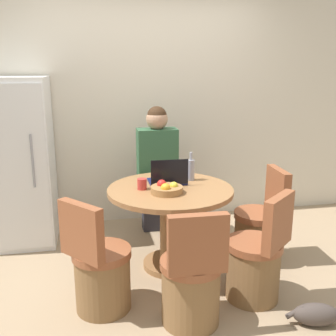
{
  "coord_description": "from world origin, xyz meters",
  "views": [
    {
      "loc": [
        -0.64,
        -2.85,
        1.72
      ],
      "look_at": [
        0.01,
        0.37,
        0.88
      ],
      "focal_mm": 42.0,
      "sensor_mm": 36.0,
      "label": 1
    }
  ],
  "objects": [
    {
      "name": "wall_back",
      "position": [
        0.0,
        1.5,
        1.3
      ],
      "size": [
        7.0,
        0.06,
        2.6
      ],
      "color": "beige",
      "rests_on": "ground_plane"
    },
    {
      "name": "person_seated",
      "position": [
        0.02,
        1.03,
        0.75
      ],
      "size": [
        0.4,
        0.37,
        1.35
      ],
      "rotation": [
        0.0,
        0.0,
        3.14
      ],
      "color": "#2D2D38",
      "rests_on": "ground_plane"
    },
    {
      "name": "coffee_cup",
      "position": [
        -0.23,
        0.28,
        0.77
      ],
      "size": [
        0.08,
        0.08,
        0.09
      ],
      "color": "#B2332D",
      "rests_on": "dining_table"
    },
    {
      "name": "chair_near_camera",
      "position": [
        -0.01,
        -0.55,
        0.29
      ],
      "size": [
        0.42,
        0.42,
        0.86
      ],
      "rotation": [
        0.0,
        0.0,
        3.12
      ],
      "color": "brown",
      "rests_on": "ground_plane"
    },
    {
      "name": "bottle",
      "position": [
        0.24,
        0.47,
        0.83
      ],
      "size": [
        0.07,
        0.07,
        0.26
      ],
      "color": "#9999A3",
      "rests_on": "dining_table"
    },
    {
      "name": "ground_plane",
      "position": [
        0.0,
        0.0,
        0.0
      ],
      "size": [
        12.0,
        12.0,
        0.0
      ],
      "primitive_type": "plane",
      "color": "#9E8466"
    },
    {
      "name": "fruit_bowl",
      "position": [
        -0.05,
        0.14,
        0.76
      ],
      "size": [
        0.26,
        0.26,
        0.1
      ],
      "color": "olive",
      "rests_on": "dining_table"
    },
    {
      "name": "dining_table",
      "position": [
        0.01,
        0.27,
        0.52
      ],
      "size": [
        1.07,
        1.07,
        0.73
      ],
      "color": "olive",
      "rests_on": "ground_plane"
    },
    {
      "name": "chair_near_right_corner",
      "position": [
        0.54,
        -0.35,
        0.29
      ],
      "size": [
        0.49,
        0.49,
        0.86
      ],
      "rotation": [
        0.0,
        0.0,
        -2.43
      ],
      "color": "brown",
      "rests_on": "ground_plane"
    },
    {
      "name": "refrigerator",
      "position": [
        -1.37,
        1.11,
        0.82
      ],
      "size": [
        0.7,
        0.69,
        1.64
      ],
      "color": "white",
      "rests_on": "ground_plane"
    },
    {
      "name": "laptop",
      "position": [
        0.01,
        0.4,
        0.78
      ],
      "size": [
        0.32,
        0.25,
        0.23
      ],
      "rotation": [
        0.0,
        0.0,
        3.14
      ],
      "color": "#141947",
      "rests_on": "dining_table"
    },
    {
      "name": "chair_near_left_corner",
      "position": [
        -0.62,
        -0.26,
        0.29
      ],
      "size": [
        0.49,
        0.49,
        0.86
      ],
      "rotation": [
        0.0,
        0.0,
        2.28
      ],
      "color": "brown",
      "rests_on": "ground_plane"
    },
    {
      "name": "chair_right_side",
      "position": [
        0.82,
        0.23,
        0.29
      ],
      "size": [
        0.43,
        0.42,
        0.86
      ],
      "rotation": [
        0.0,
        0.0,
        -1.62
      ],
      "color": "brown",
      "rests_on": "ground_plane"
    },
    {
      "name": "cat",
      "position": [
        0.83,
        -0.74,
        0.08
      ],
      "size": [
        0.43,
        0.21,
        0.16
      ],
      "rotation": [
        0.0,
        0.0,
        6.06
      ],
      "color": "#473D38",
      "rests_on": "ground_plane"
    }
  ]
}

